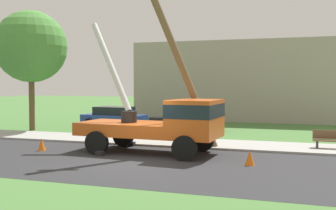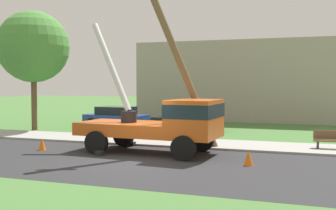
# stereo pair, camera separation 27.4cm
# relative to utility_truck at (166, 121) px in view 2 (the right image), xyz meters

# --- Properties ---
(ground_plane) EXTENTS (120.00, 120.00, 0.00)m
(ground_plane) POSITION_rel_utility_truck_xyz_m (-0.54, 9.87, -1.41)
(ground_plane) COLOR #477538
(road_asphalt) EXTENTS (80.00, 7.55, 0.01)m
(road_asphalt) POSITION_rel_utility_truck_xyz_m (-0.54, -2.13, -1.40)
(road_asphalt) COLOR #2B2B2D
(road_asphalt) RESTS_ON ground
(sidewalk_strip) EXTENTS (80.00, 2.99, 0.10)m
(sidewalk_strip) POSITION_rel_utility_truck_xyz_m (-0.54, 3.13, -1.36)
(sidewalk_strip) COLOR #9E9E99
(sidewalk_strip) RESTS_ON ground
(utility_truck) EXTENTS (6.75, 3.21, 5.98)m
(utility_truck) POSITION_rel_utility_truck_xyz_m (0.00, 0.00, 0.00)
(utility_truck) COLOR #C65119
(utility_truck) RESTS_ON ground
(leaning_utility_pole) EXTENTS (3.52, 2.71, 8.36)m
(leaning_utility_pole) POSITION_rel_utility_truck_xyz_m (0.16, 1.04, 2.86)
(leaning_utility_pole) COLOR brown
(leaning_utility_pole) RESTS_ON ground
(traffic_cone_ahead) EXTENTS (0.36, 0.36, 0.56)m
(traffic_cone_ahead) POSITION_rel_utility_truck_xyz_m (3.71, -1.35, -1.13)
(traffic_cone_ahead) COLOR orange
(traffic_cone_ahead) RESTS_ON ground
(traffic_cone_behind) EXTENTS (0.36, 0.36, 0.56)m
(traffic_cone_behind) POSITION_rel_utility_truck_xyz_m (-5.62, -0.93, -1.13)
(traffic_cone_behind) COLOR orange
(traffic_cone_behind) RESTS_ON ground
(traffic_cone_curbside) EXTENTS (0.36, 0.36, 0.56)m
(traffic_cone_curbside) POSITION_rel_utility_truck_xyz_m (0.99, 1.20, -1.13)
(traffic_cone_curbside) COLOR orange
(traffic_cone_curbside) RESTS_ON ground
(parked_sedan_blue) EXTENTS (4.56, 2.30, 1.42)m
(parked_sedan_blue) POSITION_rel_utility_truck_xyz_m (-6.85, 9.07, -0.70)
(parked_sedan_blue) COLOR #263F99
(parked_sedan_blue) RESTS_ON ground
(parked_sedan_black) EXTENTS (4.44, 2.09, 1.42)m
(parked_sedan_black) POSITION_rel_utility_truck_xyz_m (-1.53, 8.54, -0.70)
(parked_sedan_black) COLOR black
(parked_sedan_black) RESTS_ON ground
(park_bench) EXTENTS (1.60, 0.45, 0.90)m
(park_bench) POSITION_rel_utility_truck_xyz_m (6.78, 3.20, -0.95)
(park_bench) COLOR brown
(park_bench) RESTS_ON ground
(roadside_tree_near) EXTENTS (4.59, 4.59, 7.67)m
(roadside_tree_near) POSITION_rel_utility_truck_xyz_m (-11.04, 5.70, 3.95)
(roadside_tree_near) COLOR brown
(roadside_tree_near) RESTS_ON ground
(lowrise_building_backdrop) EXTENTS (18.00, 6.00, 6.40)m
(lowrise_building_backdrop) POSITION_rel_utility_truck_xyz_m (1.05, 18.13, 1.79)
(lowrise_building_backdrop) COLOR #A5998C
(lowrise_building_backdrop) RESTS_ON ground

